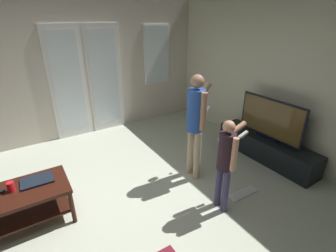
{
  "coord_description": "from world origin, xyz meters",
  "views": [
    {
      "loc": [
        -0.76,
        -2.35,
        2.23
      ],
      "look_at": [
        0.81,
        0.12,
        0.93
      ],
      "focal_mm": 26.01,
      "sensor_mm": 36.0,
      "label": 1
    }
  ],
  "objects": [
    {
      "name": "laptop_closed",
      "position": [
        -0.8,
        0.46,
        0.49
      ],
      "size": [
        0.36,
        0.26,
        0.03
      ],
      "primitive_type": "cube",
      "rotation": [
        0.0,
        0.0,
        -0.02
      ],
      "color": "black",
      "rests_on": "coffee_table"
    },
    {
      "name": "ground_plane",
      "position": [
        0.0,
        0.0,
        -0.01
      ],
      "size": [
        5.9,
        5.19,
        0.02
      ],
      "primitive_type": "cube",
      "color": "#B5BCA8"
    },
    {
      "name": "person_child",
      "position": [
        1.13,
        -0.64,
        0.73
      ],
      "size": [
        0.56,
        0.33,
        1.21
      ],
      "color": "#3C375B",
      "rests_on": "ground_plane"
    },
    {
      "name": "wall_right_plain",
      "position": [
        2.92,
        0.0,
        1.37
      ],
      "size": [
        0.06,
        5.19,
        2.74
      ],
      "color": "beige",
      "rests_on": "ground_plane"
    },
    {
      "name": "wall_back_with_doors",
      "position": [
        0.08,
        2.56,
        1.35
      ],
      "size": [
        5.9,
        0.09,
        2.77
      ],
      "color": "beige",
      "rests_on": "ground_plane"
    },
    {
      "name": "person_adult",
      "position": [
        1.27,
        0.11,
        0.94
      ],
      "size": [
        0.53,
        0.42,
        1.57
      ],
      "color": "tan",
      "rests_on": "ground_plane"
    },
    {
      "name": "loose_keyboard",
      "position": [
        1.56,
        -0.63,
        0.01
      ],
      "size": [
        0.44,
        0.14,
        0.02
      ],
      "color": "white",
      "rests_on": "ground_plane"
    },
    {
      "name": "tv_stand",
      "position": [
        2.62,
        -0.15,
        0.19
      ],
      "size": [
        0.43,
        1.77,
        0.38
      ],
      "color": "black",
      "rests_on": "ground_plane"
    },
    {
      "name": "cup_near_edge",
      "position": [
        -1.06,
        0.41,
        0.54
      ],
      "size": [
        0.08,
        0.08,
        0.12
      ],
      "primitive_type": "cylinder",
      "color": "red",
      "rests_on": "coffee_table"
    },
    {
      "name": "flat_screen_tv",
      "position": [
        2.62,
        -0.15,
        0.73
      ],
      "size": [
        0.08,
        1.14,
        0.68
      ],
      "color": "black",
      "rests_on": "tv_stand"
    },
    {
      "name": "coffee_table",
      "position": [
        -1.01,
        0.37,
        0.35
      ],
      "size": [
        1.04,
        0.6,
        0.48
      ],
      "color": "black",
      "rests_on": "ground_plane"
    }
  ]
}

